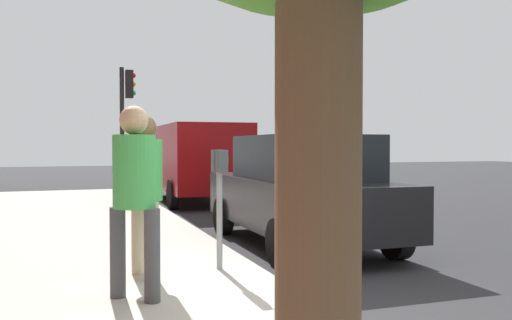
{
  "coord_description": "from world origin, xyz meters",
  "views": [
    {
      "loc": [
        -4.68,
        2.22,
        1.61
      ],
      "look_at": [
        1.62,
        -0.03,
        1.43
      ],
      "focal_mm": 37.8,
      "sensor_mm": 36.0,
      "label": 1
    }
  ],
  "objects": [
    {
      "name": "pedestrian_bystander",
      "position": [
        0.47,
        1.6,
        1.24
      ],
      "size": [
        0.43,
        0.44,
        1.83
      ],
      "rotation": [
        0.0,
        0.0,
        -0.77
      ],
      "color": "#47474C",
      "rests_on": "sidewalk_slab"
    },
    {
      "name": "traffic_signal",
      "position": [
        10.44,
        0.61,
        2.58
      ],
      "size": [
        0.24,
        0.44,
        3.6
      ],
      "color": "black",
      "rests_on": "sidewalk_slab"
    },
    {
      "name": "parking_meter",
      "position": [
        1.43,
        0.49,
        1.17
      ],
      "size": [
        0.36,
        0.12,
        1.41
      ],
      "color": "gray",
      "rests_on": "sidewalk_slab"
    },
    {
      "name": "ground_plane",
      "position": [
        0.0,
        0.0,
        0.0
      ],
      "size": [
        80.0,
        80.0,
        0.0
      ],
      "primitive_type": "plane",
      "color": "#2B2B2D",
      "rests_on": "ground"
    },
    {
      "name": "pedestrian_at_meter",
      "position": [
        1.32,
        1.38,
        1.22
      ],
      "size": [
        0.53,
        0.39,
        1.8
      ],
      "rotation": [
        0.0,
        0.0,
        -1.32
      ],
      "color": "tan",
      "rests_on": "sidewalk_slab"
    },
    {
      "name": "parked_van_far",
      "position": [
        10.48,
        -1.35,
        1.26
      ],
      "size": [
        5.23,
        2.19,
        2.18
      ],
      "color": "maroon",
      "rests_on": "ground_plane"
    },
    {
      "name": "parked_sedan_near",
      "position": [
        3.18,
        -1.35,
        0.89
      ],
      "size": [
        4.42,
        2.01,
        1.77
      ],
      "color": "black",
      "rests_on": "ground_plane"
    }
  ]
}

